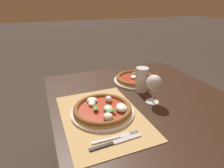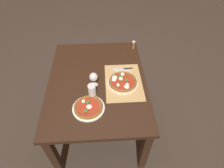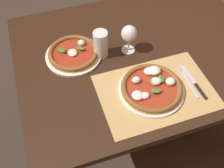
{
  "view_description": "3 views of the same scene",
  "coord_description": "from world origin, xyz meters",
  "px_view_note": "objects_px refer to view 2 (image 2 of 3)",
  "views": [
    {
      "loc": [
        0.66,
        -0.49,
        1.24
      ],
      "look_at": [
        -0.17,
        -0.16,
        0.84
      ],
      "focal_mm": 30.0,
      "sensor_mm": 36.0,
      "label": 1
    },
    {
      "loc": [
        -1.33,
        -0.07,
        2.08
      ],
      "look_at": [
        -0.13,
        -0.14,
        0.82
      ],
      "focal_mm": 30.0,
      "sensor_mm": 36.0,
      "label": 2
    },
    {
      "loc": [
        -0.46,
        -0.88,
        1.7
      ],
      "look_at": [
        -0.23,
        -0.21,
        0.8
      ],
      "focal_mm": 42.0,
      "sensor_mm": 36.0,
      "label": 3
    }
  ],
  "objects_px": {
    "pint_glass": "(92,91)",
    "knife": "(122,69)",
    "pizza_near": "(123,82)",
    "wine_glass": "(94,77)",
    "pizza_far": "(88,107)",
    "pepper_shaker": "(133,45)",
    "fork": "(122,70)"
  },
  "relations": [
    {
      "from": "pizza_far",
      "to": "knife",
      "type": "height_order",
      "value": "pizza_far"
    },
    {
      "from": "pint_glass",
      "to": "pepper_shaker",
      "type": "distance_m",
      "value": 0.87
    },
    {
      "from": "fork",
      "to": "pepper_shaker",
      "type": "height_order",
      "value": "pepper_shaker"
    },
    {
      "from": "pizza_far",
      "to": "knife",
      "type": "xyz_separation_m",
      "value": [
        0.49,
        -0.35,
        -0.01
      ]
    },
    {
      "from": "pizza_near",
      "to": "wine_glass",
      "type": "relative_size",
      "value": 1.93
    },
    {
      "from": "pizza_far",
      "to": "pepper_shaker",
      "type": "xyz_separation_m",
      "value": [
        0.86,
        -0.51,
        0.03
      ]
    },
    {
      "from": "pizza_near",
      "to": "fork",
      "type": "bearing_deg",
      "value": -2.84
    },
    {
      "from": "pizza_far",
      "to": "pepper_shaker",
      "type": "height_order",
      "value": "pepper_shaker"
    },
    {
      "from": "pint_glass",
      "to": "knife",
      "type": "relative_size",
      "value": 0.67
    },
    {
      "from": "pepper_shaker",
      "to": "wine_glass",
      "type": "bearing_deg",
      "value": 141.44
    },
    {
      "from": "wine_glass",
      "to": "knife",
      "type": "relative_size",
      "value": 0.72
    },
    {
      "from": "pizza_far",
      "to": "knife",
      "type": "relative_size",
      "value": 1.32
    },
    {
      "from": "pint_glass",
      "to": "knife",
      "type": "distance_m",
      "value": 0.48
    },
    {
      "from": "pizza_far",
      "to": "pint_glass",
      "type": "relative_size",
      "value": 1.96
    },
    {
      "from": "pizza_near",
      "to": "knife",
      "type": "height_order",
      "value": "pizza_near"
    },
    {
      "from": "wine_glass",
      "to": "pizza_near",
      "type": "bearing_deg",
      "value": -88.68
    },
    {
      "from": "pizza_near",
      "to": "fork",
      "type": "xyz_separation_m",
      "value": [
        0.18,
        -0.01,
        -0.02
      ]
    },
    {
      "from": "fork",
      "to": "pizza_near",
      "type": "bearing_deg",
      "value": 177.16
    },
    {
      "from": "pint_glass",
      "to": "fork",
      "type": "relative_size",
      "value": 0.72
    },
    {
      "from": "pint_glass",
      "to": "fork",
      "type": "xyz_separation_m",
      "value": [
        0.33,
        -0.3,
        -0.06
      ]
    },
    {
      "from": "pizza_near",
      "to": "knife",
      "type": "distance_m",
      "value": 0.21
    },
    {
      "from": "pizza_far",
      "to": "pizza_near",
      "type": "bearing_deg",
      "value": -48.93
    },
    {
      "from": "wine_glass",
      "to": "pint_glass",
      "type": "height_order",
      "value": "wine_glass"
    },
    {
      "from": "pizza_near",
      "to": "wine_glass",
      "type": "distance_m",
      "value": 0.29
    },
    {
      "from": "pizza_near",
      "to": "fork",
      "type": "distance_m",
      "value": 0.19
    },
    {
      "from": "knife",
      "to": "pint_glass",
      "type": "bearing_deg",
      "value": 138.89
    },
    {
      "from": "pepper_shaker",
      "to": "pint_glass",
      "type": "bearing_deg",
      "value": 146.6
    },
    {
      "from": "fork",
      "to": "pepper_shaker",
      "type": "bearing_deg",
      "value": -24.31
    },
    {
      "from": "wine_glass",
      "to": "pint_glass",
      "type": "xyz_separation_m",
      "value": [
        -0.14,
        0.01,
        -0.04
      ]
    },
    {
      "from": "pizza_near",
      "to": "pepper_shaker",
      "type": "relative_size",
      "value": 3.09
    },
    {
      "from": "pizza_far",
      "to": "pint_glass",
      "type": "xyz_separation_m",
      "value": [
        0.14,
        -0.03,
        0.05
      ]
    },
    {
      "from": "knife",
      "to": "pepper_shaker",
      "type": "height_order",
      "value": "pepper_shaker"
    }
  ]
}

